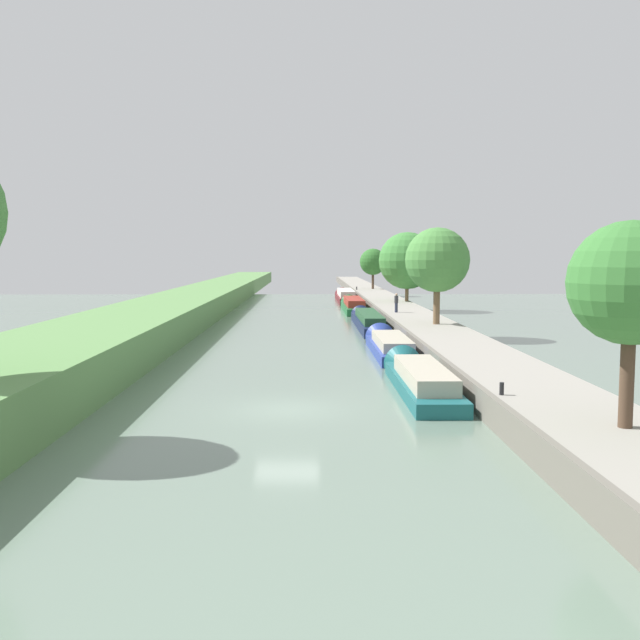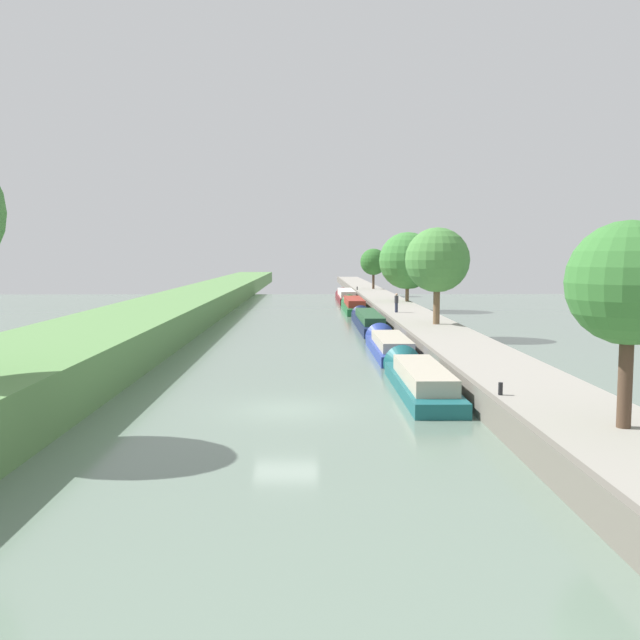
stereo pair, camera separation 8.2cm
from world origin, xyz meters
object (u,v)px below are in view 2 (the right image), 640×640
(narrowboat_navy, at_px, (368,321))
(mooring_bollard_near, at_px, (501,389))
(narrowboat_green, at_px, (353,305))
(person_walking, at_px, (396,302))
(narrowboat_blue, at_px, (389,345))
(narrowboat_maroon, at_px, (346,296))
(narrowboat_teal, at_px, (418,378))
(mooring_bollard_far, at_px, (357,288))

(narrowboat_navy, relative_size, mooring_bollard_near, 36.07)
(narrowboat_green, relative_size, person_walking, 8.84)
(narrowboat_blue, distance_m, narrowboat_green, 32.30)
(person_walking, bearing_deg, narrowboat_maroon, 95.05)
(narrowboat_navy, xyz_separation_m, narrowboat_maroon, (-0.13, 33.12, 0.08))
(narrowboat_teal, bearing_deg, narrowboat_maroon, 90.14)
(narrowboat_blue, distance_m, narrowboat_navy, 15.03)
(narrowboat_blue, bearing_deg, narrowboat_green, 90.29)
(narrowboat_teal, distance_m, mooring_bollard_near, 7.03)
(narrowboat_green, xyz_separation_m, mooring_bollard_near, (2.04, -50.83, 0.71))
(narrowboat_navy, distance_m, narrowboat_maroon, 33.12)
(mooring_bollard_near, xyz_separation_m, mooring_bollard_far, (0.00, 74.48, 0.00))
(narrowboat_blue, bearing_deg, narrowboat_teal, -90.03)
(narrowboat_teal, relative_size, narrowboat_green, 0.79)
(narrowboat_teal, bearing_deg, mooring_bollard_far, 88.41)
(narrowboat_teal, bearing_deg, mooring_bollard_near, -74.38)
(narrowboat_navy, height_order, narrowboat_maroon, narrowboat_maroon)
(narrowboat_navy, relative_size, narrowboat_green, 1.11)
(narrowboat_blue, height_order, person_walking, person_walking)
(narrowboat_teal, xyz_separation_m, narrowboat_navy, (-0.02, 26.84, 0.06))
(narrowboat_blue, bearing_deg, narrowboat_maroon, 90.18)
(narrowboat_navy, distance_m, mooring_bollard_far, 40.97)
(person_walking, distance_m, mooring_bollard_far, 38.92)
(person_walking, xyz_separation_m, mooring_bollard_near, (-0.72, -35.57, -0.65))
(narrowboat_maroon, bearing_deg, narrowboat_teal, -89.86)
(person_walking, relative_size, mooring_bollard_far, 3.69)
(person_walking, bearing_deg, narrowboat_blue, -98.66)
(narrowboat_teal, bearing_deg, narrowboat_blue, 89.97)
(narrowboat_blue, relative_size, mooring_bollard_far, 25.59)
(narrowboat_teal, height_order, narrowboat_green, narrowboat_green)
(narrowboat_blue, relative_size, narrowboat_navy, 0.71)
(mooring_bollard_far, bearing_deg, narrowboat_maroon, -104.57)
(narrowboat_green, height_order, person_walking, person_walking)
(narrowboat_navy, xyz_separation_m, mooring_bollard_near, (1.90, -33.57, 0.74))
(mooring_bollard_near, bearing_deg, narrowboat_green, 92.29)
(narrowboat_blue, distance_m, mooring_bollard_near, 18.65)
(narrowboat_blue, height_order, narrowboat_navy, narrowboat_navy)
(narrowboat_maroon, height_order, person_walking, person_walking)
(narrowboat_blue, relative_size, person_walking, 6.94)
(narrowboat_teal, xyz_separation_m, narrowboat_green, (-0.16, 44.11, 0.09))
(narrowboat_navy, distance_m, narrowboat_green, 17.27)
(narrowboat_navy, bearing_deg, person_walking, 37.43)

